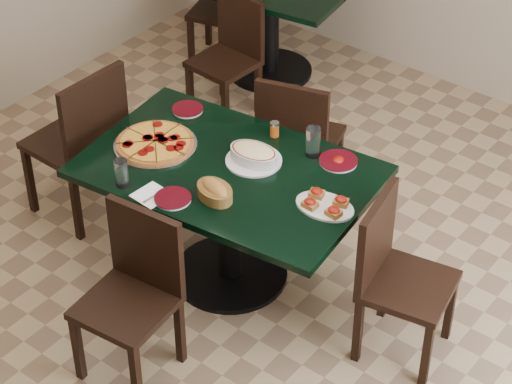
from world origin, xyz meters
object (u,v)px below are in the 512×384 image
Objects in this scene: back_chair_left at (228,5)px; bread_basket at (215,191)px; chair_near at (135,286)px; chair_right at (394,270)px; chair_far at (297,136)px; lasagna_casserole at (254,154)px; bruschetta_platter at (325,204)px; main_table at (229,196)px; chair_left at (84,136)px; pepperoni_pizza at (155,143)px; back_chair_near at (231,50)px; back_table at (271,8)px.

bread_basket is at bearing 21.09° from back_chair_left.
chair_right reaches higher than chair_near.
chair_far is 1.23m from chair_right.
lasagna_casserole reaches higher than bruschetta_platter.
chair_left is at bearing 178.10° from main_table.
back_chair_left reaches higher than main_table.
chair_far reaches higher than bread_basket.
chair_near is 2.01× the size of pepperoni_pizza.
chair_right reaches higher than back_chair_near.
back_chair_near is 3.36× the size of bread_basket.
chair_far is at bearing 132.85° from chair_left.
lasagna_casserole is at bearing 25.80° from back_chair_left.
pepperoni_pizza reaches higher than main_table.
back_chair_left reaches higher than pepperoni_pizza.
bruschetta_platter is at bearing -34.42° from back_chair_near.
chair_far is at bearing 115.61° from bread_basket.
chair_right is 0.95m from lasagna_casserole.
bread_basket reaches higher than lasagna_casserole.
back_chair_left is (-0.36, -0.04, -0.07)m from back_table.
lasagna_casserole is at bearing -63.21° from back_table.
back_chair_left is 1.82× the size of pepperoni_pizza.
bread_basket is (1.18, -1.58, 0.32)m from back_chair_near.
chair_far is at bearing 128.25° from bruschetta_platter.
back_table is 0.37m from back_chair_left.
chair_right reaches higher than lasagna_casserole.
chair_far reaches higher than chair_near.
chair_far is 1.50m from chair_near.
bruschetta_platter is (0.67, -0.69, 0.26)m from chair_far.
chair_far is 1.13× the size of back_chair_left.
back_chair_near reaches higher than main_table.
chair_near is 3.03× the size of lasagna_casserole.
back_table is 4.95× the size of bread_basket.
bruschetta_platter is at bearing 32.35° from back_chair_left.
main_table is at bearing 10.72° from pepperoni_pizza.
chair_left is 1.44m from back_chair_near.
lasagna_casserole is (1.24, -1.78, 0.27)m from back_table.
chair_left reaches higher than back_table.
main_table is at bearing 79.56° from chair_far.
main_table is at bearing 22.55° from back_chair_left.
back_table is at bearing 127.56° from bruschetta_platter.
pepperoni_pizza is (0.64, -1.43, 0.30)m from back_chair_near.
back_table is at bearing 135.44° from bread_basket.
back_chair_left is (-1.44, 1.13, -0.06)m from chair_far.
lasagna_casserole is (1.59, -1.74, 0.34)m from back_chair_left.
chair_far reaches higher than lasagna_casserole.
back_chair_near is at bearing -88.77° from back_table.
back_chair_left is 2.75× the size of lasagna_casserole.
chair_near is at bearing -58.36° from back_chair_near.
chair_far is at bearing 66.62° from pepperoni_pizza.
chair_far is (-0.08, 0.73, -0.05)m from main_table.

